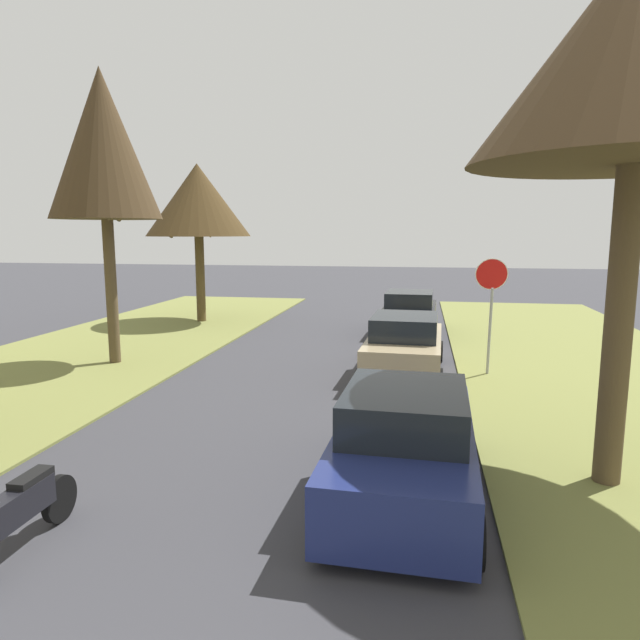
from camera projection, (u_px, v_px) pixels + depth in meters
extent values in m
cylinder|color=#9EA0A5|center=(490.00, 332.00, 14.15)|extent=(0.07, 0.33, 2.24)
cylinder|color=white|center=(492.00, 274.00, 14.09)|extent=(0.81, 0.13, 0.80)
cylinder|color=red|center=(492.00, 274.00, 14.09)|extent=(0.76, 0.14, 0.76)
cylinder|color=brown|center=(618.00, 330.00, 7.88)|extent=(0.38, 0.38, 4.50)
cylinder|color=brown|center=(640.00, 112.00, 6.99)|extent=(1.13, 0.44, 1.27)
cylinder|color=brown|center=(111.00, 292.00, 15.42)|extent=(0.31, 0.31, 3.95)
cone|color=#42321E|center=(103.00, 144.00, 14.81)|extent=(2.92, 2.92, 3.92)
cylinder|color=brown|center=(95.00, 200.00, 14.62)|extent=(1.02, 0.27, 1.05)
cylinder|color=brown|center=(97.00, 199.00, 14.61)|extent=(0.98, 0.14, 1.11)
cylinder|color=brown|center=(130.00, 201.00, 15.53)|extent=(1.29, 0.90, 1.11)
cylinder|color=brown|center=(200.00, 279.00, 22.75)|extent=(0.36, 0.36, 3.43)
cone|color=#42311A|center=(198.00, 200.00, 22.26)|extent=(4.14, 4.14, 2.84)
cylinder|color=brown|center=(200.00, 223.00, 21.99)|extent=(0.96, 0.64, 1.17)
cylinder|color=brown|center=(179.00, 223.00, 22.55)|extent=(0.18, 1.72, 1.18)
cylinder|color=brown|center=(191.00, 219.00, 21.99)|extent=(1.02, 0.46, 1.42)
cube|color=navy|center=(405.00, 453.00, 7.87)|extent=(1.98, 4.46, 0.85)
cube|color=black|center=(405.00, 409.00, 7.55)|extent=(1.67, 2.08, 0.56)
cylinder|color=black|center=(360.00, 428.00, 9.69)|extent=(0.22, 0.61, 0.60)
cylinder|color=black|center=(464.00, 436.00, 9.33)|extent=(0.22, 0.61, 0.60)
cylinder|color=black|center=(320.00, 524.00, 6.51)|extent=(0.22, 0.61, 0.60)
cylinder|color=black|center=(475.00, 542.00, 6.14)|extent=(0.22, 0.61, 0.60)
cube|color=tan|center=(405.00, 352.00, 14.50)|extent=(1.98, 4.46, 0.85)
cube|color=black|center=(405.00, 326.00, 14.17)|extent=(1.67, 2.08, 0.56)
cylinder|color=black|center=(378.00, 349.00, 16.32)|extent=(0.22, 0.61, 0.60)
cylinder|color=black|center=(439.00, 351.00, 15.95)|extent=(0.22, 0.61, 0.60)
cylinder|color=black|center=(362.00, 377.00, 13.13)|extent=(0.22, 0.61, 0.60)
cylinder|color=black|center=(438.00, 381.00, 12.77)|extent=(0.22, 0.61, 0.60)
cube|color=black|center=(409.00, 318.00, 20.18)|extent=(1.98, 4.46, 0.85)
cube|color=black|center=(410.00, 299.00, 19.86)|extent=(1.67, 2.08, 0.56)
cylinder|color=black|center=(389.00, 318.00, 22.00)|extent=(0.22, 0.61, 0.60)
cylinder|color=black|center=(434.00, 320.00, 21.63)|extent=(0.22, 0.61, 0.60)
cylinder|color=black|center=(380.00, 333.00, 18.81)|extent=(0.22, 0.61, 0.60)
cylinder|color=black|center=(433.00, 335.00, 18.45)|extent=(0.22, 0.61, 0.60)
cylinder|color=black|center=(60.00, 499.00, 7.13)|extent=(0.10, 0.60, 0.60)
cube|color=black|center=(18.00, 505.00, 6.39)|extent=(0.25, 1.02, 0.36)
cube|color=black|center=(31.00, 479.00, 6.60)|extent=(0.22, 0.56, 0.12)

